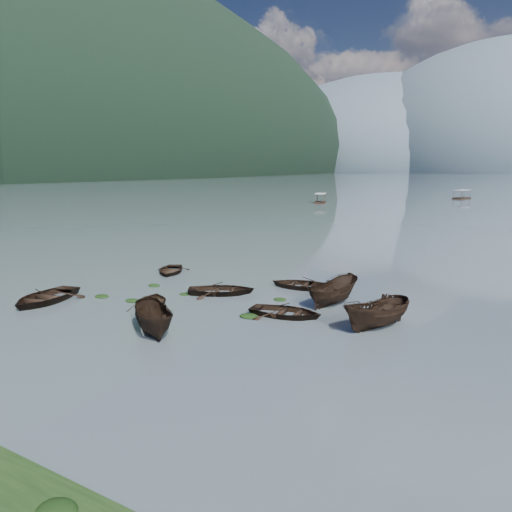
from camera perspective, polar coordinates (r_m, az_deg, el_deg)
The scene contains 22 objects.
ground_plane at distance 27.82m, azimuth -13.14°, elevation -7.80°, with size 2400.00×2400.00×0.00m, color #4F5B62.
haze_mtn_a at distance 960.10m, azimuth 14.79°, elevation 9.33°, with size 520.00×520.00×280.00m, color #475666.
haze_mtn_b at distance 922.11m, azimuth 26.89°, elevation 8.56°, with size 520.00×520.00×340.00m, color #475666.
rowboat_0 at distance 34.46m, azimuth -22.95°, elevation -4.86°, with size 3.61×5.06×1.05m, color black.
rowboat_1 at distance 33.82m, azimuth -3.96°, elevation -4.33°, with size 3.19×4.46×0.92m, color black.
rowboat_2 at distance 26.51m, azimuth -11.50°, elevation -8.64°, with size 1.72×4.57×1.77m, color black.
rowboat_3 at distance 31.61m, azimuth -11.79°, elevation -5.56°, with size 2.76×3.87×0.80m, color black.
rowboat_4 at distance 28.88m, azimuth 3.40°, elevation -6.87°, with size 3.02×4.23×0.88m, color black.
rowboat_5 at distance 27.53m, azimuth 13.63°, elevation -8.01°, with size 1.78×4.73×1.83m, color black.
rowboat_6 at distance 40.90m, azimuth -9.74°, elevation -1.91°, with size 2.82×3.95×0.82m, color black.
rowboat_7 at distance 35.53m, azimuth 5.18°, elevation -3.64°, with size 3.09×4.33×0.90m, color black.
rowboat_8 at distance 31.75m, azimuth 8.78°, elevation -5.40°, with size 1.77×4.69×1.81m, color black.
weed_clump_0 at distance 32.86m, azimuth -13.95°, elevation -5.05°, with size 0.95×0.78×0.21m, color black.
weed_clump_1 at distance 34.44m, azimuth -17.21°, elevation -4.51°, with size 1.01×0.80×0.22m, color black.
weed_clump_2 at distance 29.81m, azimuth -12.20°, elevation -6.54°, with size 1.27×1.02×0.28m, color black.
weed_clump_3 at distance 32.23m, azimuth 2.74°, elevation -5.05°, with size 0.87×0.74×0.19m, color black.
weed_clump_4 at distance 28.63m, azimuth -0.82°, elevation -7.00°, with size 1.14×0.90×0.24m, color black.
weed_clump_5 at distance 36.64m, azimuth -11.57°, elevation -3.38°, with size 0.95×0.76×0.20m, color black.
weed_clump_6 at distance 33.87m, azimuth -8.12°, elevation -4.39°, with size 0.82×0.68×0.17m, color black.
weed_clump_7 at distance 32.67m, azimuth 15.82°, elevation -5.22°, with size 1.07×0.86×0.23m, color black.
pontoon_left at distance 119.82m, azimuth 7.37°, elevation 6.03°, with size 2.37×5.69×2.18m, color black, non-canonical shape.
pontoon_centre at distance 145.16m, azimuth 22.44°, elevation 6.06°, with size 2.46×5.91×2.27m, color black, non-canonical shape.
Camera 1 is at (18.79, -18.69, 8.45)m, focal length 35.00 mm.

